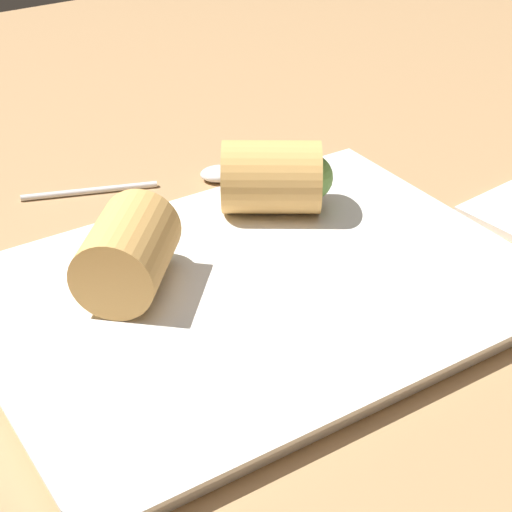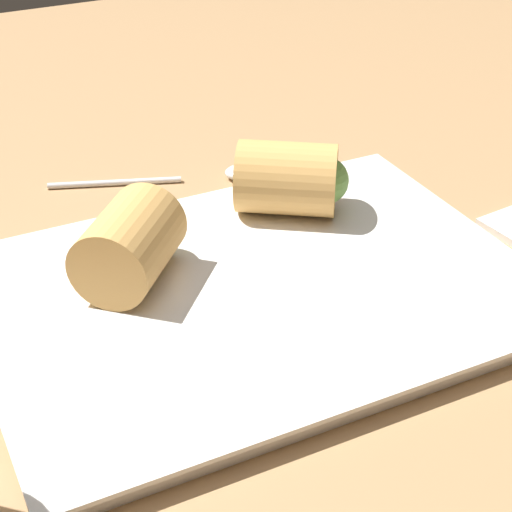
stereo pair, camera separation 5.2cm
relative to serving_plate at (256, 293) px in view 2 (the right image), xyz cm
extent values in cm
cube|color=#A87F54|center=(3.05, -1.59, -1.76)|extent=(180.00, 140.00, 2.00)
cube|color=white|center=(0.00, 0.00, -0.16)|extent=(33.72, 24.52, 1.20)
cube|color=white|center=(0.00, 0.00, 0.59)|extent=(35.07, 25.50, 0.30)
cylinder|color=#DBA356|center=(6.99, -3.93, 3.38)|extent=(8.67, 8.82, 5.29)
sphere|color=#6B9E47|center=(5.15, -5.99, 3.38)|extent=(3.44, 3.44, 3.44)
cylinder|color=#DBA356|center=(-6.23, -7.63, 3.38)|extent=(8.84, 8.32, 5.29)
sphere|color=#6B9E47|center=(-8.53, -6.12, 3.38)|extent=(3.44, 3.44, 3.44)
cylinder|color=silver|center=(2.67, -19.77, -0.51)|extent=(10.27, 4.12, 0.50)
ellipsoid|color=silver|center=(-6.92, -16.30, -0.22)|extent=(3.77, 3.34, 1.09)
camera|label=1|loc=(24.53, 38.08, 31.67)|focal=60.00mm
camera|label=2|loc=(20.01, 40.64, 31.67)|focal=60.00mm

